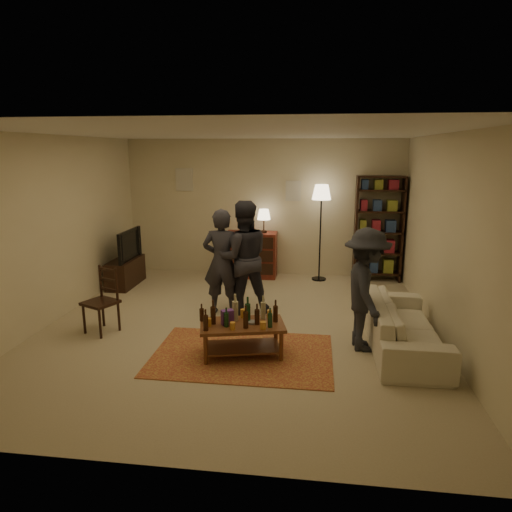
% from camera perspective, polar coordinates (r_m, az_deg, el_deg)
% --- Properties ---
extents(floor, '(6.00, 6.00, 0.00)m').
position_cam_1_polar(floor, '(6.62, -2.19, -8.89)').
color(floor, '#C6B793').
rests_on(floor, ground).
extents(room_shell, '(6.00, 6.00, 6.00)m').
position_cam_1_polar(room_shell, '(9.21, -3.18, 8.93)').
color(room_shell, beige).
rests_on(room_shell, ground).
extents(rug, '(2.20, 1.50, 0.01)m').
position_cam_1_polar(rug, '(5.78, -1.71, -12.23)').
color(rug, maroon).
rests_on(rug, ground).
extents(coffee_table, '(1.12, 0.78, 0.76)m').
position_cam_1_polar(coffee_table, '(5.63, -1.84, -8.77)').
color(coffee_table, brown).
rests_on(coffee_table, ground).
extents(dining_chair, '(0.53, 0.53, 0.93)m').
position_cam_1_polar(dining_chair, '(6.68, -18.54, -4.97)').
color(dining_chair, black).
rests_on(dining_chair, ground).
extents(tv_stand, '(0.40, 1.00, 1.06)m').
position_cam_1_polar(tv_stand, '(8.84, -16.02, -1.13)').
color(tv_stand, black).
rests_on(tv_stand, ground).
extents(dresser, '(1.00, 0.50, 1.36)m').
position_cam_1_polar(dresser, '(9.08, -0.55, 0.34)').
color(dresser, maroon).
rests_on(dresser, ground).
extents(bookshelf, '(0.90, 0.34, 2.02)m').
position_cam_1_polar(bookshelf, '(9.03, 15.04, 3.43)').
color(bookshelf, black).
rests_on(bookshelf, ground).
extents(floor_lamp, '(0.36, 0.36, 1.85)m').
position_cam_1_polar(floor_lamp, '(8.75, 8.17, 7.05)').
color(floor_lamp, black).
rests_on(floor_lamp, ground).
extents(sofa, '(0.81, 2.08, 0.61)m').
position_cam_1_polar(sofa, '(6.16, 17.95, -8.22)').
color(sofa, beige).
rests_on(sofa, ground).
extents(person_left, '(0.61, 0.42, 1.63)m').
position_cam_1_polar(person_left, '(6.95, -4.28, -0.77)').
color(person_left, '#292831').
rests_on(person_left, ground).
extents(person_right, '(1.02, 0.90, 1.75)m').
position_cam_1_polar(person_right, '(6.97, -1.65, -0.21)').
color(person_right, '#26262D').
rests_on(person_right, ground).
extents(person_by_sofa, '(0.68, 1.06, 1.56)m').
position_cam_1_polar(person_by_sofa, '(5.86, 13.59, -4.13)').
color(person_by_sofa, '#25272D').
rests_on(person_by_sofa, ground).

